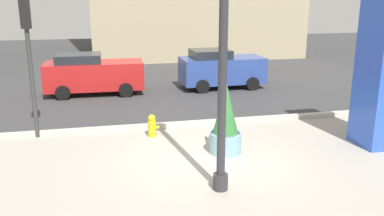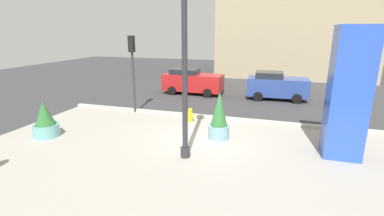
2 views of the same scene
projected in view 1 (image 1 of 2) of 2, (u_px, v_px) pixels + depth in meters
The scene contains 9 objects.
ground_plane at pixel (181, 119), 15.48m from camera, with size 60.00×60.00×0.00m, color #38383A.
plaza_pavement at pixel (229, 191), 9.84m from camera, with size 18.00×10.00×0.02m, color #9E998E.
curb_strip at pixel (186, 124), 14.63m from camera, with size 18.00×0.24×0.16m, color #B7B2A8.
lamp_post at pixel (223, 50), 9.02m from camera, with size 0.44×0.44×6.86m.
potted_plant_mid_plaza at pixel (226, 122), 11.98m from camera, with size 0.94×0.94×2.12m.
fire_hydrant at pixel (152, 126), 13.48m from camera, with size 0.36×0.26×0.75m.
traffic_light_far_side at pixel (28, 45), 12.75m from camera, with size 0.28×0.42×4.39m.
car_curb_east at pixel (221, 69), 20.37m from camera, with size 4.11×2.15×1.90m.
car_intersection at pixel (93, 74), 19.09m from camera, with size 4.45×2.09×1.88m.
Camera 1 is at (-2.79, -10.55, 4.53)m, focal length 38.85 mm.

